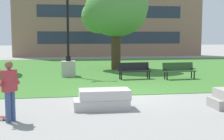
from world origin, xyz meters
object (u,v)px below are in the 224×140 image
park_bench_near_right (134,70)px  concrete_block_left (103,99)px  person_skateboarder (10,87)px  park_bench_near_left (179,70)px  lamp_post_right (68,59)px

park_bench_near_right → concrete_block_left: bearing=-111.0°
person_skateboarder → park_bench_near_left: 10.80m
park_bench_near_left → park_bench_near_right: bearing=170.7°
person_skateboarder → lamp_post_right: 9.72m
park_bench_near_left → person_skateboarder: bearing=-135.9°
park_bench_near_left → park_bench_near_right: 2.47m
person_skateboarder → park_bench_near_right: size_ratio=0.93×
park_bench_near_left → lamp_post_right: (-6.01, 2.06, 0.52)m
park_bench_near_right → lamp_post_right: lamp_post_right is taller
park_bench_near_right → person_skateboarder: bearing=-123.9°
concrete_block_left → park_bench_near_right: bearing=69.0°
concrete_block_left → park_bench_near_right: 7.19m
concrete_block_left → park_bench_near_left: (5.02, 6.30, 0.23)m
person_skateboarder → park_bench_near_left: (7.75, 7.51, -0.43)m
concrete_block_left → lamp_post_right: 8.45m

